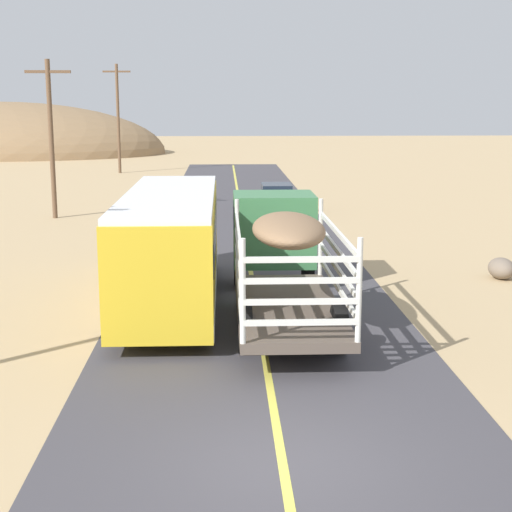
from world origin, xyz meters
TOP-DOWN VIEW (x-y plane):
  - ground_plane at (0.00, 0.00)m, footprint 240.00×240.00m
  - road_surface at (0.00, 0.00)m, footprint 8.00×120.00m
  - road_centre_line at (0.00, 0.00)m, footprint 0.16×117.60m
  - livestock_truck at (0.65, 10.18)m, footprint 2.53×9.70m
  - bus at (-2.41, 10.13)m, footprint 2.54×10.00m
  - car_far at (1.87, 28.72)m, footprint 1.80×4.40m
  - power_pole_mid at (-9.35, 27.15)m, footprint 2.20×0.24m
  - power_pole_far at (-9.35, 51.92)m, footprint 2.20×0.24m
  - boulder_near_shoulder at (8.20, 12.92)m, footprint 0.83×1.14m
  - distant_hill at (-25.49, 75.93)m, footprint 36.21×24.15m

SIDE VIEW (x-z plane):
  - ground_plane at x=0.00m, z-range 0.00..0.00m
  - distant_hill at x=-25.49m, z-range -5.72..5.72m
  - road_surface at x=0.00m, z-range 0.00..0.02m
  - road_centre_line at x=0.00m, z-range 0.02..0.02m
  - boulder_near_shoulder at x=8.20m, z-range 0.00..0.70m
  - car_far at x=1.87m, z-range -0.04..1.42m
  - bus at x=-2.41m, z-range 0.14..3.35m
  - livestock_truck at x=0.65m, z-range 0.28..3.30m
  - power_pole_mid at x=-9.35m, z-range 0.29..8.03m
  - power_pole_far at x=-9.35m, z-range 0.30..8.97m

